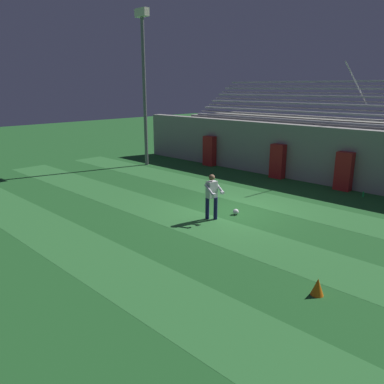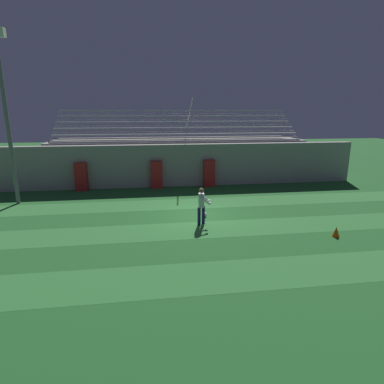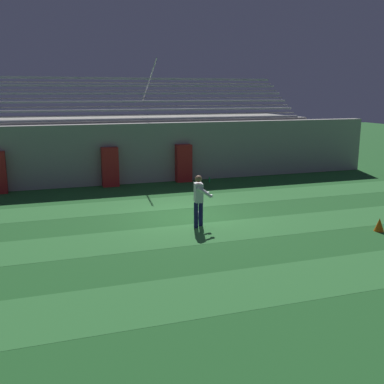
{
  "view_description": "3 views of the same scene",
  "coord_description": "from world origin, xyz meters",
  "px_view_note": "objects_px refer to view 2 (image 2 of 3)",
  "views": [
    {
      "loc": [
        8.37,
        -11.09,
        4.64
      ],
      "look_at": [
        -0.78,
        -1.56,
        0.93
      ],
      "focal_mm": 35.0,
      "sensor_mm": 36.0,
      "label": 1
    },
    {
      "loc": [
        -2.36,
        -14.74,
        4.96
      ],
      "look_at": [
        -0.35,
        -0.68,
        1.35
      ],
      "focal_mm": 30.0,
      "sensor_mm": 36.0,
      "label": 2
    },
    {
      "loc": [
        -4.56,
        -14.34,
        4.19
      ],
      "look_at": [
        -0.13,
        -1.0,
        1.08
      ],
      "focal_mm": 42.0,
      "sensor_mm": 36.0,
      "label": 3
    }
  ],
  "objects_px": {
    "padding_pillar_far_left": "(81,177)",
    "goalkeeper": "(202,204)",
    "water_bottle": "(227,186)",
    "padding_pillar_gate_left": "(157,175)",
    "padding_pillar_gate_right": "(209,173)",
    "floodlight_pole": "(4,99)",
    "soccer_ball": "(205,215)",
    "traffic_cone": "(336,232)"
  },
  "relations": [
    {
      "from": "padding_pillar_far_left",
      "to": "padding_pillar_gate_left",
      "type": "bearing_deg",
      "value": 0.0
    },
    {
      "from": "traffic_cone",
      "to": "water_bottle",
      "type": "xyz_separation_m",
      "value": [
        -2.23,
        9.0,
        -0.09
      ]
    },
    {
      "from": "padding_pillar_far_left",
      "to": "soccer_ball",
      "type": "xyz_separation_m",
      "value": [
        6.82,
        -6.26,
        -0.78
      ]
    },
    {
      "from": "soccer_ball",
      "to": "water_bottle",
      "type": "distance_m",
      "value": 6.32
    },
    {
      "from": "traffic_cone",
      "to": "padding_pillar_far_left",
      "type": "bearing_deg",
      "value": 140.81
    },
    {
      "from": "soccer_ball",
      "to": "traffic_cone",
      "type": "relative_size",
      "value": 0.52
    },
    {
      "from": "padding_pillar_far_left",
      "to": "floodlight_pole",
      "type": "bearing_deg",
      "value": -139.21
    },
    {
      "from": "padding_pillar_gate_left",
      "to": "padding_pillar_far_left",
      "type": "bearing_deg",
      "value": 180.0
    },
    {
      "from": "padding_pillar_far_left",
      "to": "padding_pillar_gate_right",
      "type": "bearing_deg",
      "value": 0.0
    },
    {
      "from": "padding_pillar_gate_right",
      "to": "soccer_ball",
      "type": "xyz_separation_m",
      "value": [
        -1.44,
        -6.26,
        -0.78
      ]
    },
    {
      "from": "padding_pillar_gate_right",
      "to": "goalkeeper",
      "type": "height_order",
      "value": "padding_pillar_gate_right"
    },
    {
      "from": "goalkeeper",
      "to": "traffic_cone",
      "type": "bearing_deg",
      "value": -23.21
    },
    {
      "from": "goalkeeper",
      "to": "traffic_cone",
      "type": "height_order",
      "value": "goalkeeper"
    },
    {
      "from": "padding_pillar_gate_left",
      "to": "goalkeeper",
      "type": "bearing_deg",
      "value": -76.55
    },
    {
      "from": "padding_pillar_gate_left",
      "to": "padding_pillar_gate_right",
      "type": "height_order",
      "value": "same"
    },
    {
      "from": "goalkeeper",
      "to": "water_bottle",
      "type": "relative_size",
      "value": 6.96
    },
    {
      "from": "soccer_ball",
      "to": "traffic_cone",
      "type": "height_order",
      "value": "traffic_cone"
    },
    {
      "from": "padding_pillar_far_left",
      "to": "goalkeeper",
      "type": "relative_size",
      "value": 1.07
    },
    {
      "from": "padding_pillar_gate_left",
      "to": "padding_pillar_gate_right",
      "type": "bearing_deg",
      "value": 0.0
    },
    {
      "from": "floodlight_pole",
      "to": "padding_pillar_far_left",
      "type": "bearing_deg",
      "value": 40.79
    },
    {
      "from": "padding_pillar_gate_left",
      "to": "soccer_ball",
      "type": "bearing_deg",
      "value": -71.75
    },
    {
      "from": "soccer_ball",
      "to": "water_bottle",
      "type": "relative_size",
      "value": 0.92
    },
    {
      "from": "goalkeeper",
      "to": "soccer_ball",
      "type": "bearing_deg",
      "value": 72.45
    },
    {
      "from": "padding_pillar_gate_right",
      "to": "water_bottle",
      "type": "xyz_separation_m",
      "value": [
        1.14,
        -0.49,
        -0.77
      ]
    },
    {
      "from": "padding_pillar_gate_left",
      "to": "water_bottle",
      "type": "height_order",
      "value": "padding_pillar_gate_left"
    },
    {
      "from": "padding_pillar_far_left",
      "to": "soccer_ball",
      "type": "bearing_deg",
      "value": -42.56
    },
    {
      "from": "floodlight_pole",
      "to": "soccer_ball",
      "type": "xyz_separation_m",
      "value": [
        9.75,
        -3.73,
        -5.43
      ]
    },
    {
      "from": "padding_pillar_far_left",
      "to": "goalkeeper",
      "type": "distance_m",
      "value": 9.76
    },
    {
      "from": "floodlight_pole",
      "to": "goalkeeper",
      "type": "height_order",
      "value": "floodlight_pole"
    },
    {
      "from": "padding_pillar_far_left",
      "to": "water_bottle",
      "type": "xyz_separation_m",
      "value": [
        9.4,
        -0.49,
        -0.77
      ]
    },
    {
      "from": "padding_pillar_gate_left",
      "to": "goalkeeper",
      "type": "relative_size",
      "value": 1.07
    },
    {
      "from": "padding_pillar_far_left",
      "to": "traffic_cone",
      "type": "bearing_deg",
      "value": -39.19
    },
    {
      "from": "padding_pillar_far_left",
      "to": "goalkeeper",
      "type": "bearing_deg",
      "value": -48.27
    },
    {
      "from": "floodlight_pole",
      "to": "goalkeeper",
      "type": "bearing_deg",
      "value": -26.72
    },
    {
      "from": "floodlight_pole",
      "to": "water_bottle",
      "type": "distance_m",
      "value": 13.62
    },
    {
      "from": "traffic_cone",
      "to": "soccer_ball",
      "type": "bearing_deg",
      "value": 146.2
    },
    {
      "from": "soccer_ball",
      "to": "water_bottle",
      "type": "xyz_separation_m",
      "value": [
        2.58,
        5.77,
        0.01
      ]
    },
    {
      "from": "traffic_cone",
      "to": "floodlight_pole",
      "type": "bearing_deg",
      "value": 154.5
    },
    {
      "from": "water_bottle",
      "to": "padding_pillar_gate_right",
      "type": "bearing_deg",
      "value": 156.88
    },
    {
      "from": "floodlight_pole",
      "to": "goalkeeper",
      "type": "xyz_separation_m",
      "value": [
        9.43,
        -4.75,
        -4.58
      ]
    },
    {
      "from": "water_bottle",
      "to": "goalkeeper",
      "type": "bearing_deg",
      "value": -113.15
    },
    {
      "from": "padding_pillar_far_left",
      "to": "soccer_ball",
      "type": "relative_size",
      "value": 8.1
    }
  ]
}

